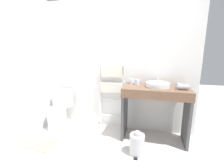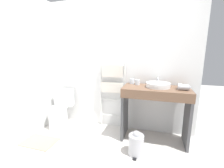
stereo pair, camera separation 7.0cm
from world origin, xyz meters
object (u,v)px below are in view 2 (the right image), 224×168
towel_radiator (112,83)px  cup_near_wall (132,81)px  cup_near_edge (137,82)px  sink_basin (158,85)px  toilet (60,112)px  trash_bin (136,144)px  hair_dryer (184,87)px

towel_radiator → cup_near_wall: size_ratio=13.89×
towel_radiator → cup_near_edge: towel_radiator is taller
sink_basin → toilet: bearing=-177.1°
towel_radiator → cup_near_wall: 0.38m
trash_bin → cup_near_edge: bearing=98.2°
sink_basin → trash_bin: bearing=-116.6°
cup_near_edge → trash_bin: size_ratio=0.24×
cup_near_edge → toilet: bearing=-173.2°
towel_radiator → hair_dryer: 1.20m
hair_dryer → towel_radiator: bearing=166.7°
sink_basin → hair_dryer: bearing=-13.0°
toilet → trash_bin: 1.59m
cup_near_edge → hair_dryer: 0.71m
cup_near_wall → trash_bin: bearing=-73.9°
towel_radiator → trash_bin: bearing=-51.0°
toilet → towel_radiator: bearing=16.1°
towel_radiator → cup_near_edge: size_ratio=14.19×
sink_basin → cup_near_wall: 0.46m
sink_basin → cup_near_wall: size_ratio=4.14×
towel_radiator → hair_dryer: size_ratio=6.68×
cup_near_wall → trash_bin: (0.18, -0.64, -0.78)m
toilet → hair_dryer: 2.23m
cup_near_edge → towel_radiator: bearing=167.0°
toilet → cup_near_wall: size_ratio=8.09×
cup_near_wall → cup_near_edge: 0.12m
cup_near_wall → hair_dryer: size_ratio=0.48×
trash_bin → towel_radiator: bearing=129.0°
hair_dryer → sink_basin: bearing=167.0°
toilet → hair_dryer: hair_dryer is taller
sink_basin → trash_bin: (-0.25, -0.49, -0.77)m
towel_radiator → hair_dryer: (1.16, -0.27, 0.06)m
cup_near_wall → cup_near_edge: (0.10, -0.06, -0.00)m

